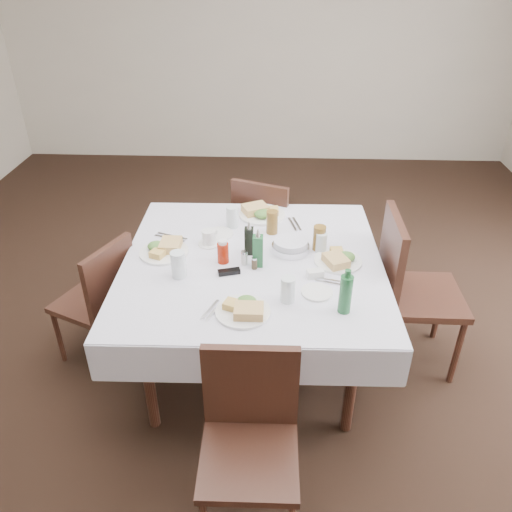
# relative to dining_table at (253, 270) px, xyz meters

# --- Properties ---
(ground_plane) EXTENTS (7.00, 7.00, 0.00)m
(ground_plane) POSITION_rel_dining_table_xyz_m (-0.06, 0.19, -0.69)
(ground_plane) COLOR black
(room_shell) EXTENTS (6.04, 7.04, 2.80)m
(room_shell) POSITION_rel_dining_table_xyz_m (-0.06, 0.19, 1.02)
(room_shell) COLOR #BDB3A2
(room_shell) RESTS_ON ground
(dining_table) EXTENTS (1.50, 1.50, 0.76)m
(dining_table) POSITION_rel_dining_table_xyz_m (0.00, 0.00, 0.00)
(dining_table) COLOR black
(dining_table) RESTS_ON ground
(chair_north) EXTENTS (0.55, 0.55, 0.90)m
(chair_north) POSITION_rel_dining_table_xyz_m (0.05, 0.87, -0.18)
(chair_north) COLOR black
(chair_north) RESTS_ON ground
(chair_south) EXTENTS (0.42, 0.42, 0.88)m
(chair_south) POSITION_rel_dining_table_xyz_m (0.04, -0.97, -0.19)
(chair_south) COLOR black
(chair_south) RESTS_ON ground
(chair_east) EXTENTS (0.48, 0.48, 1.01)m
(chair_east) POSITION_rel_dining_table_xyz_m (0.92, 0.07, -0.11)
(chair_east) COLOR black
(chair_east) RESTS_ON ground
(chair_west) EXTENTS (0.53, 0.53, 0.85)m
(chair_west) POSITION_rel_dining_table_xyz_m (-0.91, -0.01, -0.20)
(chair_west) COLOR black
(chair_west) RESTS_ON ground
(meal_north) EXTENTS (0.30, 0.30, 0.07)m
(meal_north) POSITION_rel_dining_table_xyz_m (0.03, 0.55, 0.10)
(meal_north) COLOR white
(meal_north) RESTS_ON dining_table
(meal_south) EXTENTS (0.27, 0.27, 0.06)m
(meal_south) POSITION_rel_dining_table_xyz_m (-0.02, -0.49, 0.10)
(meal_south) COLOR white
(meal_south) RESTS_ON dining_table
(meal_east) EXTENTS (0.27, 0.27, 0.06)m
(meal_east) POSITION_rel_dining_table_xyz_m (0.49, -0.01, 0.10)
(meal_east) COLOR white
(meal_east) RESTS_ON dining_table
(meal_west) EXTENTS (0.29, 0.29, 0.06)m
(meal_west) POSITION_rel_dining_table_xyz_m (-0.52, 0.06, 0.10)
(meal_west) COLOR white
(meal_west) RESTS_ON dining_table
(side_plate_a) EXTENTS (0.17, 0.17, 0.01)m
(side_plate_a) POSITION_rel_dining_table_xyz_m (-0.22, 0.28, 0.08)
(side_plate_a) COLOR white
(side_plate_a) RESTS_ON dining_table
(side_plate_b) EXTENTS (0.16, 0.16, 0.01)m
(side_plate_b) POSITION_rel_dining_table_xyz_m (0.35, -0.31, 0.08)
(side_plate_b) COLOR white
(side_plate_b) RESTS_ON dining_table
(water_n) EXTENTS (0.07, 0.07, 0.14)m
(water_n) POSITION_rel_dining_table_xyz_m (-0.15, 0.39, 0.14)
(water_n) COLOR silver
(water_n) RESTS_ON dining_table
(water_s) EXTENTS (0.07, 0.07, 0.14)m
(water_s) POSITION_rel_dining_table_xyz_m (0.20, -0.38, 0.14)
(water_s) COLOR silver
(water_s) RESTS_ON dining_table
(water_e) EXTENTS (0.06, 0.06, 0.12)m
(water_e) POSITION_rel_dining_table_xyz_m (0.39, 0.11, 0.13)
(water_e) COLOR silver
(water_e) RESTS_ON dining_table
(water_w) EXTENTS (0.08, 0.08, 0.15)m
(water_w) POSITION_rel_dining_table_xyz_m (-0.39, -0.18, 0.15)
(water_w) COLOR silver
(water_w) RESTS_ON dining_table
(iced_tea_a) EXTENTS (0.07, 0.07, 0.15)m
(iced_tea_a) POSITION_rel_dining_table_xyz_m (0.11, 0.32, 0.15)
(iced_tea_a) COLOR brown
(iced_tea_a) RESTS_ON dining_table
(iced_tea_b) EXTENTS (0.07, 0.07, 0.15)m
(iced_tea_b) POSITION_rel_dining_table_xyz_m (0.38, 0.13, 0.15)
(iced_tea_b) COLOR brown
(iced_tea_b) RESTS_ON dining_table
(bread_basket) EXTENTS (0.22, 0.22, 0.07)m
(bread_basket) POSITION_rel_dining_table_xyz_m (0.22, 0.11, 0.11)
(bread_basket) COLOR silver
(bread_basket) RESTS_ON dining_table
(oil_cruet_dark) EXTENTS (0.05, 0.05, 0.21)m
(oil_cruet_dark) POSITION_rel_dining_table_xyz_m (-0.02, 0.07, 0.16)
(oil_cruet_dark) COLOR black
(oil_cruet_dark) RESTS_ON dining_table
(oil_cruet_green) EXTENTS (0.06, 0.06, 0.24)m
(oil_cruet_green) POSITION_rel_dining_table_xyz_m (0.03, -0.06, 0.17)
(oil_cruet_green) COLOR #205F31
(oil_cruet_green) RESTS_ON dining_table
(ketchup_bottle) EXTENTS (0.06, 0.06, 0.14)m
(ketchup_bottle) POSITION_rel_dining_table_xyz_m (-0.16, -0.03, 0.14)
(ketchup_bottle) COLOR #A21C07
(ketchup_bottle) RESTS_ON dining_table
(salt_shaker) EXTENTS (0.04, 0.04, 0.08)m
(salt_shaker) POSITION_rel_dining_table_xyz_m (-0.04, -0.05, 0.11)
(salt_shaker) COLOR white
(salt_shaker) RESTS_ON dining_table
(pepper_shaker) EXTENTS (0.03, 0.03, 0.07)m
(pepper_shaker) POSITION_rel_dining_table_xyz_m (0.01, -0.09, 0.11)
(pepper_shaker) COLOR #423523
(pepper_shaker) RESTS_ON dining_table
(coffee_mug) EXTENTS (0.13, 0.13, 0.09)m
(coffee_mug) POSITION_rel_dining_table_xyz_m (-0.27, 0.16, 0.11)
(coffee_mug) COLOR white
(coffee_mug) RESTS_ON dining_table
(sunglasses) EXTENTS (0.13, 0.07, 0.03)m
(sunglasses) POSITION_rel_dining_table_xyz_m (-0.12, -0.15, 0.09)
(sunglasses) COLOR black
(sunglasses) RESTS_ON dining_table
(green_bottle) EXTENTS (0.06, 0.06, 0.24)m
(green_bottle) POSITION_rel_dining_table_xyz_m (0.47, -0.45, 0.18)
(green_bottle) COLOR #205F31
(green_bottle) RESTS_ON dining_table
(sugar_caddy) EXTENTS (0.10, 0.07, 0.04)m
(sugar_caddy) POSITION_rel_dining_table_xyz_m (0.35, -0.16, 0.10)
(sugar_caddy) COLOR white
(sugar_caddy) RESTS_ON dining_table
(cutlery_n) EXTENTS (0.09, 0.19, 0.01)m
(cutlery_n) POSITION_rel_dining_table_xyz_m (0.25, 0.43, 0.08)
(cutlery_n) COLOR silver
(cutlery_n) RESTS_ON dining_table
(cutlery_s) EXTENTS (0.10, 0.17, 0.01)m
(cutlery_s) POSITION_rel_dining_table_xyz_m (-0.17, -0.48, 0.08)
(cutlery_s) COLOR silver
(cutlery_s) RESTS_ON dining_table
(cutlery_e) EXTENTS (0.18, 0.08, 0.01)m
(cutlery_e) POSITION_rel_dining_table_xyz_m (0.43, -0.21, 0.08)
(cutlery_e) COLOR silver
(cutlery_e) RESTS_ON dining_table
(cutlery_w) EXTENTS (0.21, 0.12, 0.01)m
(cutlery_w) POSITION_rel_dining_table_xyz_m (-0.51, 0.23, 0.08)
(cutlery_w) COLOR silver
(cutlery_w) RESTS_ON dining_table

